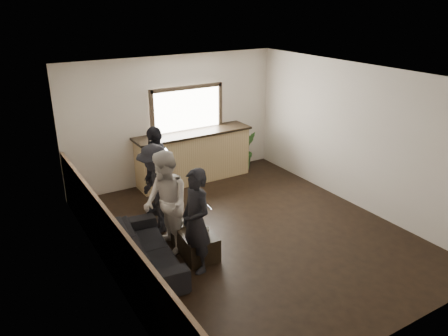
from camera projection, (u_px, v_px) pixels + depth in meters
ground at (249, 233)px, 7.79m from camera, size 5.00×6.00×0.01m
room_shell at (213, 164)px, 6.90m from camera, size 5.01×6.01×2.80m
bar_counter at (193, 153)px, 9.85m from camera, size 2.70×0.68×2.13m
sofa at (147, 249)px, 6.78m from camera, size 0.98×2.01×0.57m
coffee_table at (195, 242)px, 7.13m from camera, size 0.58×0.95×0.41m
cup_a at (186, 223)px, 7.20m from camera, size 0.18×0.18×0.10m
cup_b at (207, 230)px, 6.99m from camera, size 0.13×0.13×0.09m
potted_plant at (246, 150)px, 10.55m from camera, size 0.55×0.46×0.95m
person_a at (196, 221)px, 6.50m from camera, size 0.49×0.63×1.65m
person_b at (166, 204)px, 6.96m from camera, size 0.69×0.87×1.73m
person_c at (156, 189)px, 7.62m from camera, size 0.69×1.09×1.62m
person_d at (157, 170)px, 8.27m from camera, size 1.01×1.03×1.74m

